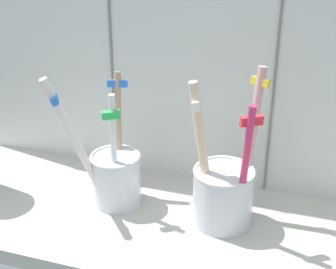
{
  "coord_description": "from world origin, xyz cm",
  "views": [
    {
      "loc": [
        16.44,
        -48.56,
        38.72
      ],
      "look_at": [
        0.0,
        2.07,
        12.59
      ],
      "focal_mm": 54.85,
      "sensor_mm": 36.0,
      "label": 1
    }
  ],
  "objects": [
    {
      "name": "counter_slab",
      "position": [
        0.0,
        0.0,
        1.0
      ],
      "size": [
        64.0,
        22.0,
        2.0
      ],
      "primitive_type": "cube",
      "color": "#BCB7AD",
      "rests_on": "ground"
    },
    {
      "name": "tile_wall_back",
      "position": [
        0.0,
        12.0,
        22.5
      ],
      "size": [
        64.0,
        2.2,
        45.0
      ],
      "color": "silver",
      "rests_on": "ground"
    },
    {
      "name": "toothbrush_cup_left",
      "position": [
        -7.05,
        1.96,
        6.25
      ],
      "size": [
        9.8,
        9.81,
        17.76
      ],
      "color": "silver",
      "rests_on": "counter_slab"
    },
    {
      "name": "toothbrush_cup_right",
      "position": [
        6.89,
        2.11,
        6.45
      ],
      "size": [
        8.55,
        8.09,
        18.71
      ],
      "color": "silver",
      "rests_on": "counter_slab"
    }
  ]
}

